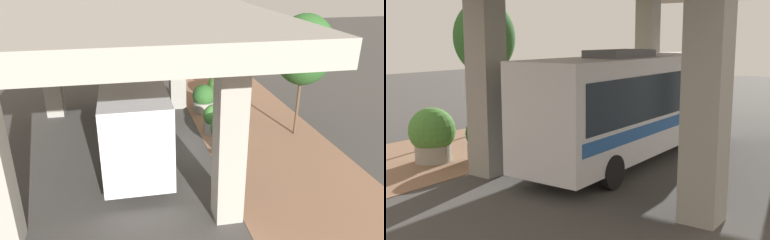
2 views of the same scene
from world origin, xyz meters
The scene contains 9 objects.
ground_plane centered at (0.00, 0.00, 0.00)m, with size 80.00×80.00×0.00m, color #474442.
sidewalk_strip centered at (-3.00, 0.00, 0.01)m, with size 6.00×40.00×0.02m.
bus centered at (3.32, -1.02, 2.10)m, with size 2.62×10.76×3.89m.
fire_hydrant centered at (-0.45, 2.64, 0.46)m, with size 0.50×0.24×0.91m.
planter_front centered at (-0.82, 0.66, 0.96)m, with size 1.50×1.50×1.87m.
planter_middle centered at (-2.16, -5.47, 0.96)m, with size 1.59×1.59×1.92m.
planter_back centered at (-0.72, -1.20, 0.78)m, with size 1.15×1.15×1.57m.
planter_extra centered at (-0.85, -4.30, 0.79)m, with size 1.29×1.29×1.63m.
street_tree_near centered at (-4.71, -0.39, 4.29)m, with size 2.77×2.77×5.96m.
Camera 2 is at (11.30, -15.92, 4.27)m, focal length 45.00 mm.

